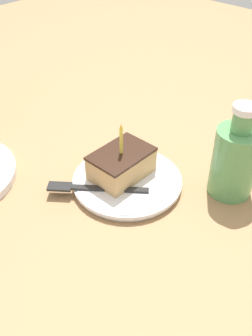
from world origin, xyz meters
TOP-DOWN VIEW (x-y plane):
  - ground_plane at (0.00, 0.00)m, footprint 2.40×2.40m
  - plate at (0.02, -0.00)m, footprint 0.21×0.21m
  - cake_slice at (0.01, 0.00)m, footprint 0.08×0.12m
  - fork at (-0.00, -0.07)m, footprint 0.16×0.13m
  - bottle at (0.18, 0.12)m, footprint 0.08×0.08m

SIDE VIEW (x-z plane):
  - ground_plane at x=0.00m, z-range -0.04..0.00m
  - plate at x=0.02m, z-range 0.00..0.02m
  - fork at x=0.00m, z-range 0.02..0.02m
  - cake_slice at x=0.01m, z-range -0.01..0.10m
  - bottle at x=0.18m, z-range -0.02..0.17m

